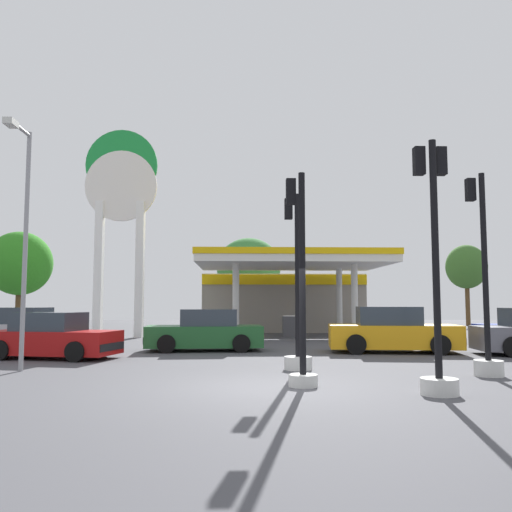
{
  "coord_description": "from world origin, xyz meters",
  "views": [
    {
      "loc": [
        -0.69,
        -11.29,
        1.76
      ],
      "look_at": [
        0.27,
        15.25,
        4.11
      ],
      "focal_mm": 37.53,
      "sensor_mm": 36.0,
      "label": 1
    }
  ],
  "objects_px": {
    "traffic_signal_1": "(436,301)",
    "traffic_signal_2": "(297,321)",
    "tree_2": "(466,267)",
    "traffic_signal_3": "(301,307)",
    "car_0": "(15,330)",
    "tree_0": "(20,264)",
    "tree_1": "(249,267)",
    "car_6": "(52,338)",
    "car_2": "(392,332)",
    "car_3": "(205,332)",
    "traffic_signal_0": "(485,317)",
    "corner_streetlamp": "(23,222)",
    "station_pole_sign": "(121,206)"
  },
  "relations": [
    {
      "from": "station_pole_sign",
      "to": "tree_1",
      "type": "distance_m",
      "value": 13.91
    },
    {
      "from": "car_2",
      "to": "car_6",
      "type": "distance_m",
      "value": 11.62
    },
    {
      "from": "traffic_signal_1",
      "to": "traffic_signal_2",
      "type": "height_order",
      "value": "traffic_signal_1"
    },
    {
      "from": "tree_2",
      "to": "car_2",
      "type": "bearing_deg",
      "value": -119.44
    },
    {
      "from": "traffic_signal_2",
      "to": "traffic_signal_3",
      "type": "height_order",
      "value": "traffic_signal_2"
    },
    {
      "from": "tree_0",
      "to": "tree_1",
      "type": "bearing_deg",
      "value": 1.41
    },
    {
      "from": "station_pole_sign",
      "to": "traffic_signal_3",
      "type": "relative_size",
      "value": 2.38
    },
    {
      "from": "car_2",
      "to": "traffic_signal_3",
      "type": "distance_m",
      "value": 8.84
    },
    {
      "from": "traffic_signal_3",
      "to": "tree_0",
      "type": "distance_m",
      "value": 32.87
    },
    {
      "from": "tree_0",
      "to": "car_3",
      "type": "bearing_deg",
      "value": -52.79
    },
    {
      "from": "car_0",
      "to": "traffic_signal_2",
      "type": "relative_size",
      "value": 0.99
    },
    {
      "from": "car_6",
      "to": "corner_streetlamp",
      "type": "relative_size",
      "value": 0.69
    },
    {
      "from": "tree_0",
      "to": "car_2",
      "type": "bearing_deg",
      "value": -43.31
    },
    {
      "from": "tree_0",
      "to": "corner_streetlamp",
      "type": "bearing_deg",
      "value": -68.05
    },
    {
      "from": "corner_streetlamp",
      "to": "traffic_signal_3",
      "type": "bearing_deg",
      "value": -20.3
    },
    {
      "from": "car_2",
      "to": "car_6",
      "type": "height_order",
      "value": "car_2"
    },
    {
      "from": "car_6",
      "to": "car_3",
      "type": "bearing_deg",
      "value": 29.02
    },
    {
      "from": "tree_1",
      "to": "corner_streetlamp",
      "type": "xyz_separation_m",
      "value": [
        -6.49,
        -25.7,
        -0.57
      ]
    },
    {
      "from": "traffic_signal_2",
      "to": "tree_2",
      "type": "bearing_deg",
      "value": 58.55
    },
    {
      "from": "car_0",
      "to": "car_2",
      "type": "xyz_separation_m",
      "value": [
        14.36,
        -2.44,
        0.02
      ]
    },
    {
      "from": "tree_1",
      "to": "tree_2",
      "type": "xyz_separation_m",
      "value": [
        17.11,
        1.39,
        0.14
      ]
    },
    {
      "from": "traffic_signal_1",
      "to": "tree_1",
      "type": "relative_size",
      "value": 0.76
    },
    {
      "from": "car_3",
      "to": "tree_2",
      "type": "height_order",
      "value": "tree_2"
    },
    {
      "from": "car_2",
      "to": "tree_0",
      "type": "bearing_deg",
      "value": 136.69
    },
    {
      "from": "traffic_signal_0",
      "to": "tree_1",
      "type": "xyz_separation_m",
      "value": [
        -5.18,
        26.85,
        3.01
      ]
    },
    {
      "from": "car_3",
      "to": "traffic_signal_1",
      "type": "xyz_separation_m",
      "value": [
        5.07,
        -9.74,
        1.11
      ]
    },
    {
      "from": "car_3",
      "to": "traffic_signal_0",
      "type": "distance_m",
      "value": 10.23
    },
    {
      "from": "car_3",
      "to": "car_6",
      "type": "xyz_separation_m",
      "value": [
        -4.72,
        -2.62,
        -0.03
      ]
    },
    {
      "from": "tree_2",
      "to": "traffic_signal_3",
      "type": "bearing_deg",
      "value": -119.26
    },
    {
      "from": "station_pole_sign",
      "to": "traffic_signal_3",
      "type": "distance_m",
      "value": 18.85
    },
    {
      "from": "tree_1",
      "to": "car_6",
      "type": "bearing_deg",
      "value": -106.92
    },
    {
      "from": "station_pole_sign",
      "to": "car_3",
      "type": "bearing_deg",
      "value": -57.98
    },
    {
      "from": "station_pole_sign",
      "to": "corner_streetlamp",
      "type": "bearing_deg",
      "value": -87.91
    },
    {
      "from": "tree_0",
      "to": "corner_streetlamp",
      "type": "relative_size",
      "value": 1.1
    },
    {
      "from": "traffic_signal_2",
      "to": "traffic_signal_0",
      "type": "bearing_deg",
      "value": -17.89
    },
    {
      "from": "car_3",
      "to": "car_6",
      "type": "height_order",
      "value": "car_3"
    },
    {
      "from": "traffic_signal_3",
      "to": "tree_2",
      "type": "distance_m",
      "value": 34.13
    },
    {
      "from": "car_2",
      "to": "car_3",
      "type": "height_order",
      "value": "car_2"
    },
    {
      "from": "car_2",
      "to": "tree_2",
      "type": "bearing_deg",
      "value": 60.56
    },
    {
      "from": "traffic_signal_0",
      "to": "traffic_signal_2",
      "type": "relative_size",
      "value": 1.06
    },
    {
      "from": "car_0",
      "to": "car_3",
      "type": "distance_m",
      "value": 7.74
    },
    {
      "from": "car_2",
      "to": "traffic_signal_1",
      "type": "xyz_separation_m",
      "value": [
        -1.7,
        -8.83,
        1.06
      ]
    },
    {
      "from": "traffic_signal_0",
      "to": "tree_1",
      "type": "distance_m",
      "value": 27.51
    },
    {
      "from": "car_2",
      "to": "tree_2",
      "type": "relative_size",
      "value": 0.75
    },
    {
      "from": "car_3",
      "to": "traffic_signal_0",
      "type": "relative_size",
      "value": 0.88
    },
    {
      "from": "car_0",
      "to": "car_3",
      "type": "relative_size",
      "value": 1.07
    },
    {
      "from": "traffic_signal_0",
      "to": "tree_0",
      "type": "relative_size",
      "value": 0.72
    },
    {
      "from": "traffic_signal_3",
      "to": "tree_1",
      "type": "height_order",
      "value": "tree_1"
    },
    {
      "from": "car_3",
      "to": "corner_streetlamp",
      "type": "height_order",
      "value": "corner_streetlamp"
    },
    {
      "from": "car_2",
      "to": "car_0",
      "type": "bearing_deg",
      "value": 170.36
    }
  ]
}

